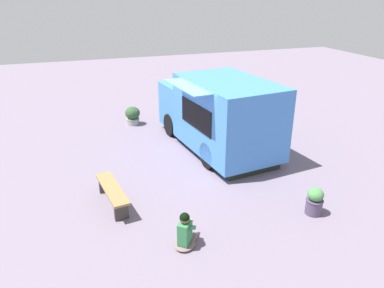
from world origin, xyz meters
TOP-DOWN VIEW (x-y plane):
  - ground_plane at (0.00, 0.00)m, footprint 40.00×40.00m
  - food_truck at (0.76, -0.77)m, footprint 5.43×3.19m
  - person_customer at (-3.94, 1.93)m, footprint 0.75×0.70m
  - planter_flowering_near at (4.06, 1.57)m, footprint 0.60×0.60m
  - planter_flowering_far at (-3.81, -1.43)m, footprint 0.43×0.43m
  - plaza_bench at (-1.80, 3.18)m, footprint 1.86×0.65m

SIDE VIEW (x-z plane):
  - ground_plane at x=0.00m, z-range 0.00..0.00m
  - person_customer at x=-3.94m, z-range -0.09..0.75m
  - planter_flowering_far at x=-3.81m, z-range 0.00..0.70m
  - plaza_bench at x=-1.80m, z-range 0.13..0.64m
  - planter_flowering_near at x=4.06m, z-range 0.02..0.76m
  - food_truck at x=0.76m, z-range -0.06..2.44m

